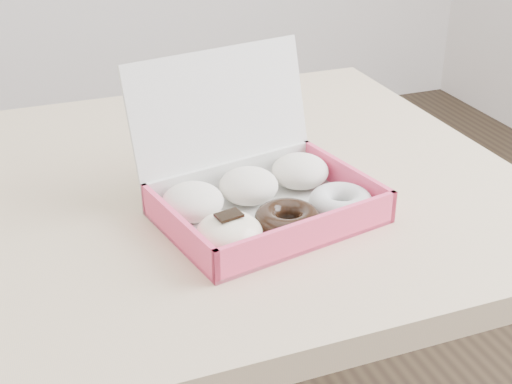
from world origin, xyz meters
name	(u,v)px	position (x,y,z in m)	size (l,w,h in m)	color
table	(112,243)	(0.00, 0.00, 0.67)	(1.20, 0.80, 0.75)	#D4BB8C
donut_box	(259,193)	(0.18, -0.12, 0.78)	(0.31, 0.29, 0.20)	silver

